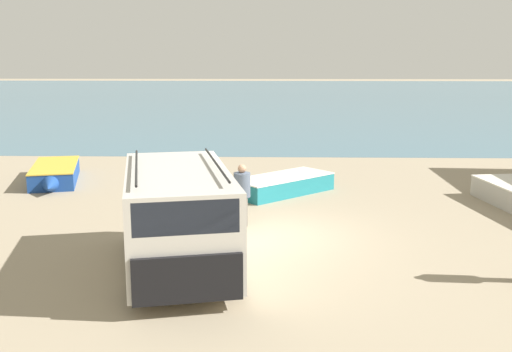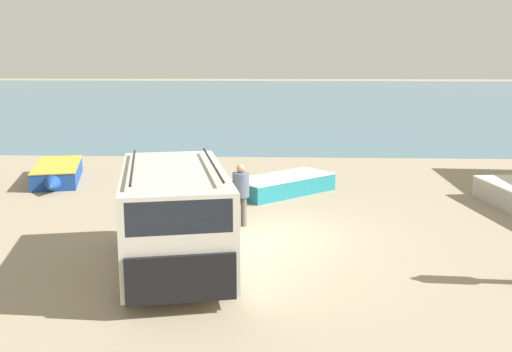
% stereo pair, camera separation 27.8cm
% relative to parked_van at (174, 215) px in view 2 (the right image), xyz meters
% --- Properties ---
extents(ground_plane, '(200.00, 200.00, 0.00)m').
position_rel_parked_van_xyz_m(ground_plane, '(1.98, 2.80, -1.24)').
color(ground_plane, gray).
extents(sea_water, '(120.00, 80.00, 0.01)m').
position_rel_parked_van_xyz_m(sea_water, '(1.98, 54.80, -1.24)').
color(sea_water, '#477084').
rests_on(sea_water, ground_plane).
extents(parked_van, '(3.19, 5.35, 2.39)m').
position_rel_parked_van_xyz_m(parked_van, '(0.00, 0.00, 0.00)').
color(parked_van, beige).
rests_on(parked_van, ground_plane).
extents(fishing_rowboat_1, '(3.93, 3.70, 0.60)m').
position_rel_parked_van_xyz_m(fishing_rowboat_1, '(2.29, 7.41, -0.94)').
color(fishing_rowboat_1, '#1E757F').
rests_on(fishing_rowboat_1, ground_plane).
extents(fishing_rowboat_2, '(2.47, 4.72, 0.65)m').
position_rel_parked_van_xyz_m(fishing_rowboat_2, '(-6.03, 9.04, -0.92)').
color(fishing_rowboat_2, navy).
rests_on(fishing_rowboat_2, ground_plane).
extents(fisherman_0, '(0.46, 0.46, 1.75)m').
position_rel_parked_van_xyz_m(fisherman_0, '(1.22, 3.43, -0.20)').
color(fisherman_0, '#5B564C').
rests_on(fisherman_0, ground_plane).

